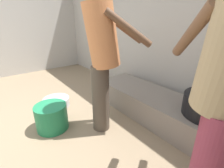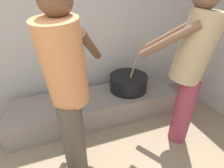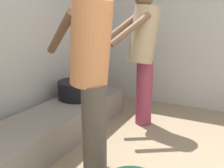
{
  "view_description": "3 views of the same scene",
  "coord_description": "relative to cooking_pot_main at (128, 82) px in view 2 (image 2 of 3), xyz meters",
  "views": [
    {
      "loc": [
        1.84,
        0.2,
        1.27
      ],
      "look_at": [
        0.7,
        1.08,
        0.69
      ],
      "focal_mm": 26.53,
      "sensor_mm": 36.0,
      "label": 1
    },
    {
      "loc": [
        0.37,
        0.02,
        1.56
      ],
      "look_at": [
        0.88,
        1.44,
        0.72
      ],
      "focal_mm": 26.85,
      "sensor_mm": 36.0,
      "label": 2
    },
    {
      "loc": [
        -1.12,
        0.2,
        1.26
      ],
      "look_at": [
        1.02,
        1.29,
        0.64
      ],
      "focal_mm": 38.42,
      "sensor_mm": 36.0,
      "label": 3
    }
  ],
  "objects": [
    {
      "name": "cooking_pot_main",
      "position": [
        0.0,
        0.0,
        0.0
      ],
      "size": [
        0.52,
        0.52,
        0.67
      ],
      "color": "black",
      "rests_on": "hearth_ledge"
    },
    {
      "name": "cook_in_orange_shirt",
      "position": [
        -0.86,
        -0.72,
        0.5
      ],
      "size": [
        0.6,
        0.74,
        1.63
      ],
      "color": "#4C4238",
      "rests_on": "ground_plane"
    },
    {
      "name": "block_enclosure_rear",
      "position": [
        -1.28,
        0.49,
        0.76
      ],
      "size": [
        5.41,
        0.2,
        2.38
      ],
      "primitive_type": "cube",
      "color": "#ADA8A0",
      "rests_on": "ground_plane"
    },
    {
      "name": "hearth_ledge",
      "position": [
        -0.49,
        -0.03,
        -0.27
      ],
      "size": [
        2.18,
        0.6,
        0.32
      ],
      "primitive_type": "cube",
      "color": "slate",
      "rests_on": "ground_plane"
    },
    {
      "name": "cook_in_tan_shirt",
      "position": [
        0.3,
        -0.73,
        0.51
      ],
      "size": [
        0.72,
        0.69,
        1.64
      ],
      "color": "#8C3347",
      "rests_on": "ground_plane"
    }
  ]
}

